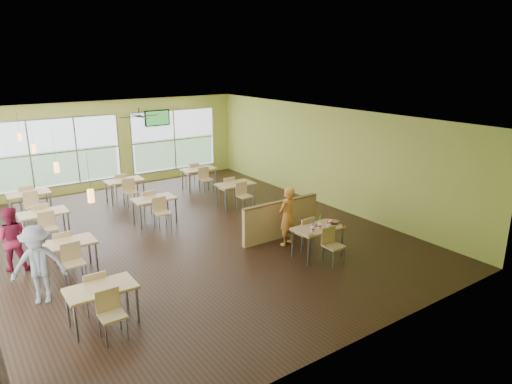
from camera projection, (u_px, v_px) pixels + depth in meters
room at (185, 179)px, 11.98m from camera, size 12.00×12.04×3.20m
window_bays at (53, 174)px, 12.98m from camera, size 9.24×10.24×2.38m
main_table at (318, 232)px, 11.00m from camera, size 1.22×1.52×0.87m
half_wall_divider at (281, 219)px, 12.17m from camera, size 2.40×0.14×1.04m
dining_tables at (127, 205)px, 13.03m from camera, size 6.92×8.72×0.87m
pendant_lights at (45, 158)px, 10.51m from camera, size 0.11×7.31×0.86m
ceiling_fan at (139, 116)px, 13.96m from camera, size 1.25×1.25×0.29m
tv_backwall at (157, 118)px, 17.36m from camera, size 1.00×0.07×0.60m
man_plaid at (287, 216)px, 11.66m from camera, size 0.64×0.51×1.54m
patron_maroon at (11, 239)px, 10.27m from camera, size 0.87×0.77×1.50m
patron_grey at (39, 265)px, 8.86m from camera, size 1.19×0.94×1.61m
cup_blue at (313, 229)px, 10.68m from camera, size 0.09×0.09×0.33m
cup_yellow at (319, 226)px, 10.86m from camera, size 0.11×0.11×0.38m
cup_red_near at (328, 227)px, 10.81m from camera, size 0.09×0.09×0.33m
cup_red_far at (330, 222)px, 11.10m from camera, size 0.10×0.10×0.36m
food_basket at (334, 222)px, 11.21m from camera, size 0.27×0.27×0.06m
ketchup_cup at (343, 226)px, 11.03m from camera, size 0.06×0.06×0.03m
wrapper_left at (310, 235)px, 10.45m from camera, size 0.20×0.18×0.04m
wrapper_mid at (314, 225)px, 11.04m from camera, size 0.23×0.21×0.05m
wrapper_right at (333, 228)px, 10.84m from camera, size 0.16×0.15×0.03m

